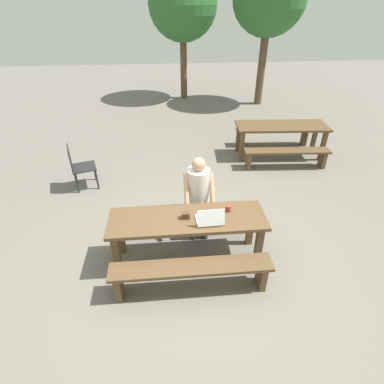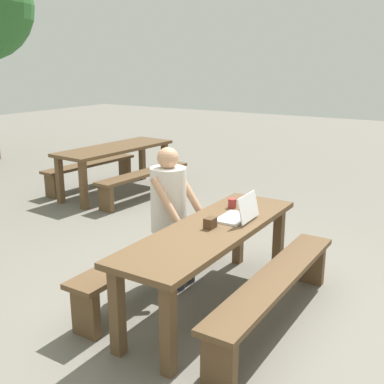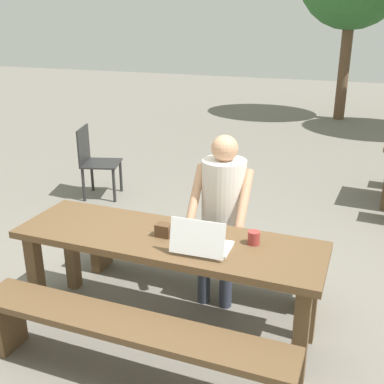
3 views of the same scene
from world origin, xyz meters
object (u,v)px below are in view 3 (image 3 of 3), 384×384
(picnic_table_front, at_px, (167,252))
(person_seated, at_px, (222,206))
(laptop, at_px, (201,243))
(plastic_chair, at_px, (95,160))
(small_pouch, at_px, (164,230))
(coffee_mug, at_px, (254,238))

(picnic_table_front, bearing_deg, person_seated, 69.19)
(laptop, relative_size, plastic_chair, 0.41)
(laptop, height_order, small_pouch, laptop)
(person_seated, bearing_deg, picnic_table_front, -110.81)
(laptop, bearing_deg, person_seated, -85.65)
(small_pouch, height_order, plastic_chair, plastic_chair)
(picnic_table_front, height_order, coffee_mug, coffee_mug)
(coffee_mug, relative_size, person_seated, 0.07)
(picnic_table_front, distance_m, laptop, 0.36)
(laptop, relative_size, coffee_mug, 4.02)
(picnic_table_front, distance_m, coffee_mug, 0.61)
(small_pouch, distance_m, person_seated, 0.61)
(laptop, relative_size, small_pouch, 3.43)
(coffee_mug, bearing_deg, person_seated, 128.39)
(picnic_table_front, bearing_deg, laptop, -21.55)
(person_seated, bearing_deg, laptop, -83.73)
(laptop, bearing_deg, plastic_chair, -47.34)
(picnic_table_front, xyz_separation_m, small_pouch, (-0.02, -0.00, 0.16))
(plastic_chair, bearing_deg, small_pouch, -154.96)
(person_seated, height_order, plastic_chair, person_seated)
(picnic_table_front, xyz_separation_m, plastic_chair, (-1.94, 2.15, -0.15))
(small_pouch, xyz_separation_m, person_seated, (0.24, 0.57, -0.00))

